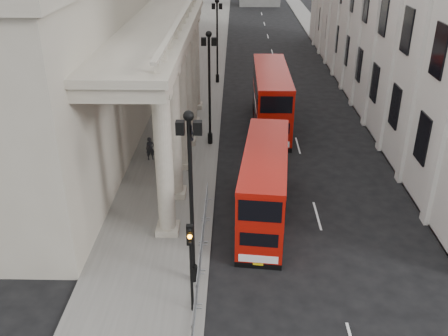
# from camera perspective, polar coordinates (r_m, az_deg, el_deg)

# --- Properties ---
(sidewalk_west) EXTENTS (6.00, 140.00, 0.12)m
(sidewalk_west) POSITION_cam_1_polar(r_m,az_deg,el_deg) (47.11, -3.95, 7.65)
(sidewalk_west) COLOR slate
(sidewalk_west) RESTS_ON ground
(sidewalk_east) EXTENTS (3.00, 140.00, 0.12)m
(sidewalk_east) POSITION_cam_1_polar(r_m,az_deg,el_deg) (48.50, 16.02, 7.23)
(sidewalk_east) COLOR slate
(sidewalk_east) RESTS_ON ground
(kerb) EXTENTS (0.20, 140.00, 0.14)m
(kerb) POSITION_cam_1_polar(r_m,az_deg,el_deg) (46.93, -0.33, 7.65)
(kerb) COLOR slate
(kerb) RESTS_ON ground
(portico_building) EXTENTS (9.00, 28.00, 12.00)m
(portico_building) POSITION_cam_1_polar(r_m,az_deg,el_deg) (35.67, -18.23, 10.26)
(portico_building) COLOR gray
(portico_building) RESTS_ON ground
(lamp_post_south) EXTENTS (1.05, 0.44, 8.32)m
(lamp_post_south) POSITION_cam_1_polar(r_m,az_deg,el_deg) (21.14, -3.80, -2.48)
(lamp_post_south) COLOR black
(lamp_post_south) RESTS_ON sidewalk_west
(lamp_post_mid) EXTENTS (1.05, 0.44, 8.32)m
(lamp_post_mid) POSITION_cam_1_polar(r_m,az_deg,el_deg) (35.96, -1.68, 9.87)
(lamp_post_mid) COLOR black
(lamp_post_mid) RESTS_ON sidewalk_west
(lamp_post_north) EXTENTS (1.05, 0.44, 8.32)m
(lamp_post_north) POSITION_cam_1_polar(r_m,az_deg,el_deg) (51.50, -0.79, 14.91)
(lamp_post_north) COLOR black
(lamp_post_north) RESTS_ON sidewalk_west
(traffic_light) EXTENTS (0.28, 0.33, 4.30)m
(traffic_light) POSITION_cam_1_polar(r_m,az_deg,el_deg) (20.40, -3.83, -9.68)
(traffic_light) COLOR black
(traffic_light) RESTS_ON sidewalk_west
(crowd_barriers) EXTENTS (0.50, 18.75, 1.10)m
(crowd_barriers) POSITION_cam_1_polar(r_m,az_deg,el_deg) (22.08, -3.19, -14.44)
(crowd_barriers) COLOR gray
(crowd_barriers) RESTS_ON sidewalk_west
(bus_near) EXTENTS (3.27, 9.78, 4.14)m
(bus_near) POSITION_cam_1_polar(r_m,az_deg,el_deg) (27.51, 4.66, -1.78)
(bus_near) COLOR #A30F07
(bus_near) RESTS_ON ground
(bus_far) EXTENTS (2.66, 10.82, 4.67)m
(bus_far) POSITION_cam_1_polar(r_m,az_deg,el_deg) (40.59, 5.40, 8.04)
(bus_far) COLOR #A40F07
(bus_far) RESTS_ON ground
(pedestrian_a) EXTENTS (0.70, 0.58, 1.64)m
(pedestrian_a) POSITION_cam_1_polar(r_m,az_deg,el_deg) (35.04, -8.43, 2.21)
(pedestrian_a) COLOR black
(pedestrian_a) RESTS_ON sidewalk_west
(pedestrian_b) EXTENTS (0.98, 0.79, 1.91)m
(pedestrian_b) POSITION_cam_1_polar(r_m,az_deg,el_deg) (34.03, -7.07, 1.80)
(pedestrian_b) COLOR black
(pedestrian_b) RESTS_ON sidewalk_west
(pedestrian_c) EXTENTS (0.95, 0.83, 1.63)m
(pedestrian_c) POSITION_cam_1_polar(r_m,az_deg,el_deg) (37.05, -3.96, 3.80)
(pedestrian_c) COLOR black
(pedestrian_c) RESTS_ON sidewalk_west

